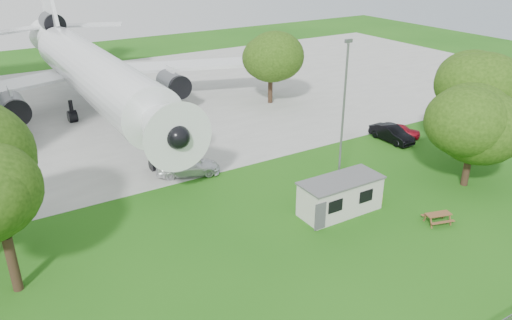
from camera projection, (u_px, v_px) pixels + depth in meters
ground at (299, 275)px, 29.65m from camera, size 160.00×160.00×0.00m
concrete_apron at (109, 107)px, 59.13m from camera, size 120.00×46.00×0.03m
airliner at (90, 69)px, 54.37m from camera, size 46.36×47.73×17.69m
site_cabin at (340, 196)px, 36.00m from camera, size 6.76×2.76×2.62m
picnic_east at (437, 223)px, 35.05m from camera, size 2.15×1.95×0.76m
lamp_mast at (342, 125)px, 35.98m from camera, size 0.16×0.16×12.00m
tree_east_front at (475, 125)px, 38.43m from camera, size 7.94×7.94×9.12m
tree_east_back at (474, 83)px, 42.73m from camera, size 7.26×7.26×10.58m
tree_far_apron at (271, 58)px, 58.47m from camera, size 6.87×6.87×8.97m
car_ne_hatch at (401, 131)px, 50.01m from camera, size 3.52×3.97×1.30m
car_ne_sedan at (392, 134)px, 48.89m from camera, size 1.74×4.77×1.56m
car_apron_van at (188, 166)px, 41.96m from camera, size 5.78×3.94×1.55m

